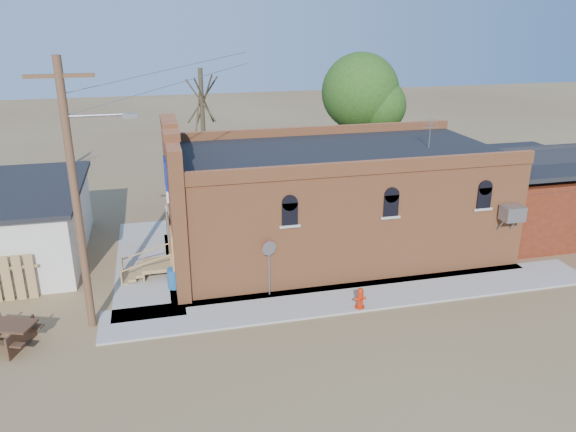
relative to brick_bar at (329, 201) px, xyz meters
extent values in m
plane|color=brown|center=(-1.64, -5.49, -2.34)|extent=(120.00, 120.00, 0.00)
cube|color=#9E9991|center=(-0.14, -4.59, -2.30)|extent=(19.00, 2.20, 0.08)
cube|color=#9E9991|center=(-7.94, 0.51, -2.30)|extent=(2.60, 10.00, 0.08)
cube|color=#B86638|center=(0.36, 0.01, -0.09)|extent=(14.00, 7.00, 4.50)
cube|color=black|center=(0.36, 0.01, 2.21)|extent=(13.80, 6.80, 0.12)
cube|color=#B86638|center=(-6.64, 0.01, 0.56)|extent=(0.50, 7.40, 5.80)
cube|color=navy|center=(-6.94, -1.19, 1.66)|extent=(0.08, 1.10, 1.56)
cube|color=gray|center=(6.46, -3.94, 0.26)|extent=(0.85, 0.65, 0.60)
cube|color=#511B0D|center=(9.86, 0.01, -0.74)|extent=(5.00, 6.00, 3.20)
cylinder|color=#523420|center=(-9.84, -4.29, 2.16)|extent=(0.26, 0.26, 9.00)
cube|color=#523420|center=(-9.84, -4.29, 6.06)|extent=(2.00, 0.12, 0.12)
cylinder|color=gray|center=(-8.94, -4.29, 4.86)|extent=(1.80, 0.08, 0.08)
cube|color=gray|center=(-7.94, -4.29, 4.81)|extent=(0.45, 0.22, 0.14)
cylinder|color=#493F29|center=(-4.64, 7.51, 1.41)|extent=(0.24, 0.24, 7.50)
cylinder|color=#493F29|center=(4.36, 8.01, 0.81)|extent=(0.28, 0.28, 6.30)
sphere|color=#204313|center=(4.36, 8.01, 3.61)|extent=(4.40, 4.40, 4.40)
cylinder|color=#B4220A|center=(-0.51, -5.47, -2.23)|extent=(0.39, 0.39, 0.06)
cylinder|color=#B4220A|center=(-0.51, -5.47, -1.90)|extent=(0.27, 0.27, 0.60)
sphere|color=#B4220A|center=(-0.51, -5.47, -1.59)|extent=(0.24, 0.24, 0.24)
cylinder|color=#B4220A|center=(-0.51, -5.62, -1.89)|extent=(0.12, 0.14, 0.11)
cylinder|color=#B4220A|center=(-0.66, -5.47, -1.89)|extent=(0.14, 0.12, 0.11)
cylinder|color=#B4220A|center=(-0.36, -5.47, -1.89)|extent=(0.14, 0.12, 0.11)
cylinder|color=gray|center=(-3.47, -3.69, -1.26)|extent=(0.06, 0.06, 2.01)
cylinder|color=gray|center=(-3.47, -3.71, -0.34)|extent=(0.59, 0.18, 0.60)
cylinder|color=#A00915|center=(-3.47, -3.68, -0.34)|extent=(0.59, 0.18, 0.60)
cylinder|color=#1B558B|center=(-6.94, -2.25, -1.86)|extent=(0.56, 0.56, 0.79)
cube|color=#462C1C|center=(-11.84, -5.24, -1.95)|extent=(0.63, 1.49, 0.79)
cube|color=#462C1C|center=(-12.47, -4.99, -1.53)|extent=(2.21, 1.57, 0.07)
cube|color=#462C1C|center=(-12.25, -4.42, -1.87)|extent=(1.99, 0.99, 0.06)
camera|label=1|loc=(-7.34, -22.33, 7.78)|focal=35.00mm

